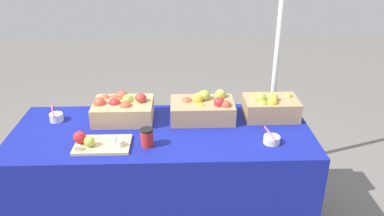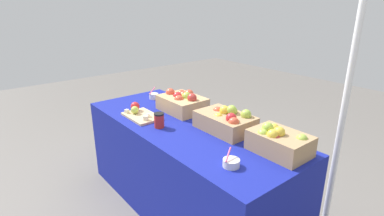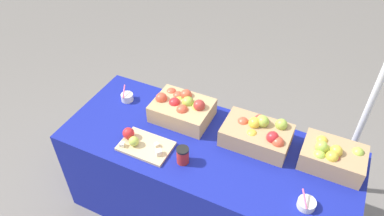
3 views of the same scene
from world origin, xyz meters
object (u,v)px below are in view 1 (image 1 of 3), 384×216
Objects in this scene: sample_bowl_mid at (272,140)px; tent_pole at (276,61)px; apple_crate_middle at (203,108)px; cutting_board_front at (96,143)px; apple_crate_right at (123,108)px; apple_crate_left at (270,106)px; coffee_cup at (147,137)px; sample_bowl_near at (56,117)px.

sample_bowl_mid is 0.05× the size of tent_pole.
apple_crate_middle reaches higher than cutting_board_front.
apple_crate_middle is 0.74m from cutting_board_front.
apple_crate_right is 1.17× the size of cutting_board_front.
tent_pole is at bearing 73.93° from apple_crate_left.
apple_crate_middle is 0.21× the size of tent_pole.
apple_crate_middle is at bearing 44.73° from coffee_cup.
apple_crate_left is at bearing 79.60° from sample_bowl_mid.
tent_pole reaches higher than coffee_cup.
apple_crate_left is at bearing 0.98° from apple_crate_middle.
apple_crate_left is at bearing -106.07° from tent_pole.
apple_crate_middle is 0.54m from apple_crate_right.
apple_crate_left is 0.88m from coffee_cup.
apple_crate_middle is 0.79m from tent_pole.
tent_pole is at bearing 23.47° from apple_crate_right.
sample_bowl_mid is at bearing -103.76° from tent_pole.
apple_crate_left is 0.18× the size of tent_pole.
cutting_board_front is 1.52m from tent_pole.
sample_bowl_near is at bearing 133.73° from cutting_board_front.
apple_crate_left is 0.86× the size of apple_crate_middle.
apple_crate_right reaches higher than cutting_board_front.
coffee_cup is 0.06× the size of tent_pole.
apple_crate_right is at bearing 178.75° from apple_crate_middle.
apple_crate_middle reaches higher than apple_crate_right.
coffee_cup is (0.63, -0.34, 0.03)m from sample_bowl_near.
coffee_cup is 1.28m from tent_pole.
sample_bowl_near is at bearing -179.59° from apple_crate_left.
sample_bowl_near is at bearing 151.15° from coffee_cup.
sample_bowl_near is 0.06× the size of tent_pole.
coffee_cup is at bearing -138.05° from tent_pole.
apple_crate_right is (-0.54, 0.01, 0.00)m from apple_crate_middle.
cutting_board_front is 2.96× the size of coffee_cup.
apple_crate_right reaches higher than coffee_cup.
apple_crate_left reaches higher than apple_crate_right.
cutting_board_front is at bearing -162.24° from apple_crate_left.
apple_crate_middle is 3.99× the size of sample_bowl_mid.
sample_bowl_mid is (-0.06, -0.35, -0.05)m from apple_crate_left.
sample_bowl_near is 1.03× the size of sample_bowl_mid.
apple_crate_right is 0.20× the size of tent_pole.
tent_pole is (1.57, 0.50, 0.21)m from sample_bowl_near.
sample_bowl_near is at bearing -179.86° from apple_crate_middle.
apple_crate_middle is at bearing 0.14° from sample_bowl_near.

